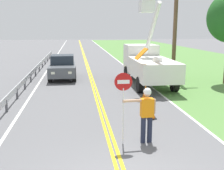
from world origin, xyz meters
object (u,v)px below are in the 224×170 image
at_px(utility_bucket_truck, 147,62).
at_px(utility_pole_near, 175,18).
at_px(stop_sign_paddle, 123,93).
at_px(traffic_cone_lead, 151,110).
at_px(traffic_cone_mid, 146,92).
at_px(oncoming_sedan_nearest, 63,67).
at_px(flagger_worker, 147,112).

bearing_deg(utility_bucket_truck, utility_pole_near, 31.81).
bearing_deg(stop_sign_paddle, traffic_cone_lead, 56.02).
height_order(traffic_cone_lead, traffic_cone_mid, same).
xyz_separation_m(oncoming_sedan_nearest, traffic_cone_lead, (4.00, -9.62, -0.50)).
distance_m(utility_bucket_truck, utility_pole_near, 4.01).
height_order(flagger_worker, traffic_cone_mid, flagger_worker).
distance_m(utility_pole_near, traffic_cone_lead, 10.21).
bearing_deg(oncoming_sedan_nearest, traffic_cone_mid, -54.51).
bearing_deg(stop_sign_paddle, flagger_worker, 2.75).
bearing_deg(traffic_cone_mid, flagger_worker, -104.28).
bearing_deg(utility_bucket_truck, flagger_worker, -104.77).
distance_m(flagger_worker, traffic_cone_lead, 2.56).
relative_size(flagger_worker, utility_pole_near, 0.22).
relative_size(stop_sign_paddle, traffic_cone_mid, 3.33).
height_order(utility_bucket_truck, traffic_cone_lead, utility_bucket_truck).
height_order(flagger_worker, oncoming_sedan_nearest, flagger_worker).
relative_size(stop_sign_paddle, utility_bucket_truck, 0.34).
xyz_separation_m(utility_pole_near, traffic_cone_mid, (-3.43, -5.31, -3.96)).
distance_m(utility_pole_near, traffic_cone_mid, 7.46).
relative_size(utility_pole_near, traffic_cone_lead, 11.77).
height_order(stop_sign_paddle, utility_pole_near, utility_pole_near).
height_order(utility_bucket_truck, traffic_cone_mid, utility_bucket_truck).
distance_m(flagger_worker, utility_pole_near, 12.29).
relative_size(traffic_cone_lead, traffic_cone_mid, 1.00).
bearing_deg(oncoming_sedan_nearest, utility_pole_near, -7.90).
bearing_deg(traffic_cone_mid, oncoming_sedan_nearest, 125.49).
bearing_deg(flagger_worker, stop_sign_paddle, -177.25).
distance_m(oncoming_sedan_nearest, traffic_cone_lead, 10.43).
distance_m(flagger_worker, traffic_cone_mid, 5.73).
relative_size(oncoming_sedan_nearest, utility_pole_near, 0.50).
distance_m(flagger_worker, stop_sign_paddle, 1.02).
bearing_deg(oncoming_sedan_nearest, traffic_cone_lead, -67.45).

